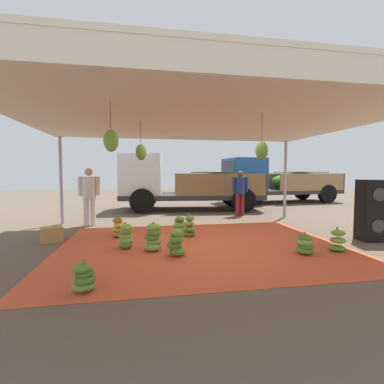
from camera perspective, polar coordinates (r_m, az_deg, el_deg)
name	(u,v)px	position (r m, az deg, el deg)	size (l,w,h in m)	color
ground_plane	(182,222)	(9.13, -1.99, -6.23)	(40.00, 40.00, 0.00)	brown
tarp_orange	(201,245)	(6.24, 1.95, -10.95)	(6.13, 4.88, 0.01)	#D1512D
tent_canopy	(202,120)	(6.04, 2.09, 14.63)	(8.00, 7.00, 2.82)	#9EA0A5
banana_bunch_0	(305,245)	(5.97, 22.32, -10.11)	(0.46, 0.46, 0.43)	#518428
banana_bunch_1	(118,228)	(7.16, -15.05, -7.25)	(0.43, 0.45, 0.54)	#996628
banana_bunch_2	(176,243)	(5.40, -3.30, -10.55)	(0.48, 0.45, 0.56)	#518428
banana_bunch_3	(338,241)	(6.46, 27.95, -9.02)	(0.48, 0.48, 0.50)	#518428
banana_bunch_4	(190,227)	(6.97, -0.51, -7.24)	(0.41, 0.43, 0.59)	#477523
banana_bunch_5	(180,226)	(7.39, -2.57, -6.96)	(0.45, 0.45, 0.47)	#6B9E38
banana_bunch_6	(84,278)	(4.15, -21.52, -16.23)	(0.42, 0.42, 0.44)	#60932D
banana_bunch_7	(126,237)	(6.05, -13.59, -9.03)	(0.40, 0.41, 0.57)	#518428
banana_bunch_8	(153,238)	(5.79, -8.02, -9.40)	(0.49, 0.51, 0.60)	#75A83D
cargo_truck_main	(184,183)	(12.17, -1.57, 1.85)	(6.26, 3.00, 2.40)	#2D2D2D
cargo_truck_far	(276,181)	(15.91, 17.06, 2.17)	(6.47, 2.77, 2.40)	#2D2D2D
worker_0	(89,192)	(8.93, -20.56, -0.05)	(0.65, 0.39, 1.76)	silver
worker_1	(240,190)	(10.54, 9.94, 0.49)	(0.62, 0.38, 1.70)	maroon
speaker_stack	(370,210)	(7.80, 32.99, -3.19)	(0.56, 0.58, 1.45)	black
crate_0	(52,234)	(7.31, -27.08, -7.82)	(0.47, 0.35, 0.34)	#B78947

